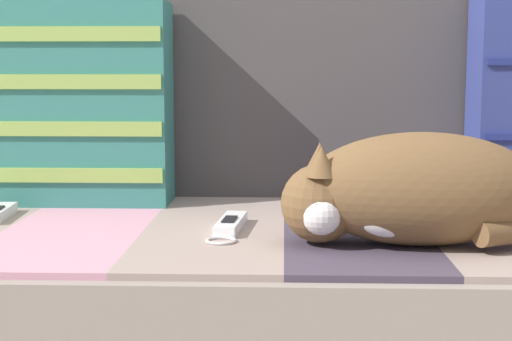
% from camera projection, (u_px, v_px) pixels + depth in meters
% --- Properties ---
extents(couch, '(1.74, 0.79, 0.40)m').
position_uv_depth(couch, '(349.00, 332.00, 1.40)').
color(couch, brown).
rests_on(couch, ground_plane).
extents(sofa_backrest, '(1.70, 0.14, 0.46)m').
position_uv_depth(sofa_backrest, '(339.00, 86.00, 1.67)').
color(sofa_backrest, '#474242').
rests_on(sofa_backrest, couch).
extents(throw_pillow_striped, '(0.45, 0.14, 0.40)m').
position_uv_depth(throw_pillow_striped, '(55.00, 104.00, 1.55)').
color(throw_pillow_striped, '#337A70').
rests_on(throw_pillow_striped, couch).
extents(sleeping_cat, '(0.44, 0.17, 0.17)m').
position_uv_depth(sleeping_cat, '(406.00, 192.00, 1.18)').
color(sleeping_cat, brown).
rests_on(sleeping_cat, couch).
extents(game_remote_far, '(0.06, 0.20, 0.02)m').
position_uv_depth(game_remote_far, '(230.00, 225.00, 1.30)').
color(game_remote_far, white).
rests_on(game_remote_far, couch).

